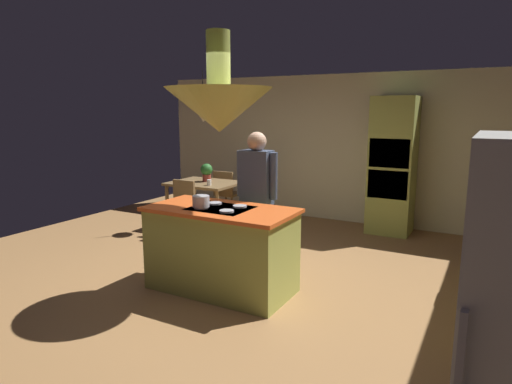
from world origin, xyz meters
TOP-DOWN VIEW (x-y plane):
  - ground at (0.00, 0.00)m, footprint 8.16×8.16m
  - wall_back at (0.00, 3.45)m, footprint 6.80×0.10m
  - kitchen_island at (0.00, -0.20)m, footprint 1.59×0.82m
  - oven_tower at (1.10, 3.04)m, footprint 0.66×0.62m
  - dining_table at (-1.70, 1.90)m, footprint 1.12×0.88m
  - person_at_island at (0.07, 0.48)m, footprint 0.53×0.23m
  - range_hood at (0.00, -0.20)m, footprint 1.10×1.10m
  - pendant_light_over_table at (-1.70, 1.90)m, footprint 0.32×0.32m
  - chair_facing_island at (-1.70, 1.24)m, footprint 0.40×0.40m
  - chair_by_back_wall at (-1.70, 2.56)m, footprint 0.40×0.40m
  - potted_plant_on_table at (-1.72, 1.99)m, footprint 0.20×0.20m
  - cup_on_table at (-1.46, 1.68)m, footprint 0.07×0.07m
  - cooking_pot_on_cooktop at (-0.16, -0.33)m, footprint 0.18×0.18m

SIDE VIEW (x-z plane):
  - ground at x=0.00m, z-range 0.00..0.00m
  - kitchen_island at x=0.00m, z-range -0.01..0.93m
  - chair_facing_island at x=-1.70m, z-range 0.07..0.94m
  - chair_by_back_wall at x=-1.70m, z-range 0.07..0.94m
  - dining_table at x=-1.70m, z-range 0.28..1.04m
  - cup_on_table at x=-1.46m, z-range 0.76..0.85m
  - potted_plant_on_table at x=-1.72m, z-range 0.78..1.08m
  - person_at_island at x=0.07m, z-range 0.13..1.82m
  - cooking_pot_on_cooktop at x=-0.16m, z-range 0.94..1.06m
  - oven_tower at x=1.10m, z-range 0.00..2.15m
  - wall_back at x=0.00m, z-range 0.00..2.55m
  - pendant_light_over_table at x=-1.70m, z-range 1.45..2.27m
  - range_hood at x=0.00m, z-range 1.47..2.47m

